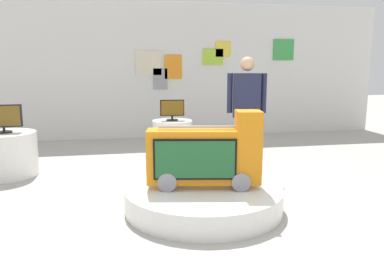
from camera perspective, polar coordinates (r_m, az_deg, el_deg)
name	(u,v)px	position (r m, az deg, el deg)	size (l,w,h in m)	color
ground_plane	(216,215)	(4.23, 3.48, -11.10)	(30.00, 30.00, 0.00)	#B2ADA3
back_wall_display	(162,71)	(8.62, -4.34, 9.86)	(10.01, 0.13, 2.90)	silver
main_display_pedestal	(203,198)	(4.35, 1.69, -8.69)	(1.72, 1.72, 0.25)	white
novelty_firetruck_tv	(206,156)	(4.21, 2.06, -2.63)	(1.25, 0.52, 0.84)	gray
display_pedestal_left_rear	(6,154)	(6.18, -25.47, -2.09)	(0.85, 0.85, 0.63)	white
tv_on_left_rear	(3,118)	(6.09, -25.88, 2.72)	(0.51, 0.22, 0.40)	black
display_pedestal_center_rear	(172,138)	(6.80, -2.88, 0.03)	(0.69, 0.69, 0.63)	white
tv_on_center_rear	(172,110)	(6.72, -2.91, 4.23)	(0.41, 0.20, 0.36)	black
shopper_browsing_near_truck	(246,106)	(5.66, 7.94, 4.66)	(0.55, 0.28, 1.68)	#194751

